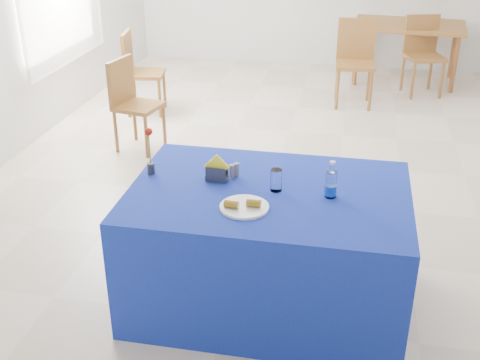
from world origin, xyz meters
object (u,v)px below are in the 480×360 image
(water_bottle, at_px, (331,185))
(chair_win_b, at_px, (137,67))
(oak_table, at_px, (409,29))
(chair_win_a, at_px, (131,98))
(chair_bg_right, at_px, (423,49))
(chair_bg_left, at_px, (355,56))
(blue_table, at_px, (268,247))
(plate, at_px, (244,207))

(water_bottle, bearing_deg, chair_win_b, 125.95)
(oak_table, bearing_deg, chair_win_a, -133.75)
(chair_bg_right, bearing_deg, chair_bg_left, -161.71)
(chair_bg_left, relative_size, chair_win_b, 1.07)
(blue_table, height_order, chair_win_b, chair_win_b)
(chair_win_a, height_order, chair_win_b, chair_win_b)
(blue_table, distance_m, water_bottle, 0.57)
(chair_bg_left, distance_m, chair_win_b, 2.49)
(water_bottle, bearing_deg, chair_bg_right, 79.16)
(chair_bg_left, bearing_deg, blue_table, -99.12)
(oak_table, xyz_separation_m, chair_win_a, (-2.71, -2.83, -0.17))
(plate, distance_m, chair_win_a, 2.86)
(blue_table, relative_size, water_bottle, 7.44)
(plate, relative_size, chair_win_b, 0.29)
(water_bottle, bearing_deg, chair_bg_left, 88.98)
(chair_bg_left, bearing_deg, chair_win_a, -142.07)
(plate, distance_m, water_bottle, 0.51)
(blue_table, distance_m, chair_win_b, 3.70)
(chair_bg_right, bearing_deg, water_bottle, -117.95)
(chair_win_b, bearing_deg, water_bottle, -153.20)
(plate, height_order, oak_table, plate)
(oak_table, relative_size, chair_win_b, 1.60)
(plate, distance_m, blue_table, 0.47)
(water_bottle, height_order, chair_bg_right, water_bottle)
(plate, height_order, water_bottle, water_bottle)
(water_bottle, distance_m, chair_bg_right, 4.61)
(chair_bg_left, xyz_separation_m, chair_win_b, (-2.36, -0.80, -0.04))
(water_bottle, bearing_deg, blue_table, 178.34)
(water_bottle, height_order, chair_win_b, water_bottle)
(oak_table, distance_m, chair_win_b, 3.51)
(chair_bg_left, relative_size, chair_bg_right, 1.04)
(oak_table, height_order, chair_win_a, chair_win_a)
(plate, xyz_separation_m, chair_win_a, (-1.55, 2.39, -0.26))
(water_bottle, bearing_deg, plate, -153.03)
(blue_table, height_order, oak_table, blue_table)
(oak_table, bearing_deg, chair_bg_left, -121.78)
(oak_table, height_order, chair_win_b, chair_win_b)
(plate, bearing_deg, water_bottle, 26.97)
(blue_table, bearing_deg, chair_bg_right, 74.96)
(plate, xyz_separation_m, chair_win_b, (-1.84, 3.38, -0.24))
(plate, xyz_separation_m, chair_bg_left, (0.52, 4.18, -0.21))
(chair_bg_right, distance_m, chair_win_a, 3.71)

